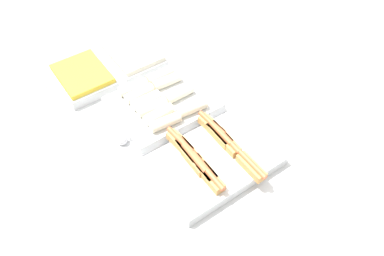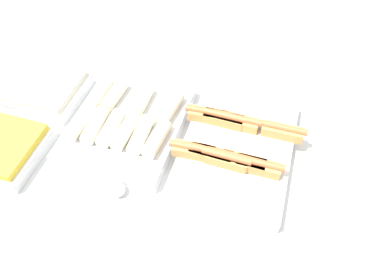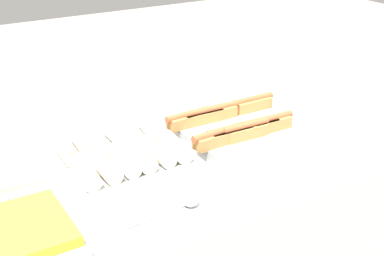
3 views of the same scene
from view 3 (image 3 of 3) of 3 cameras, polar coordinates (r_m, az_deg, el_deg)
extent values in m
cube|color=silver|center=(1.68, 4.65, -0.55)|extent=(0.33, 0.49, 0.05)
cube|color=tan|center=(1.65, 8.39, 0.38)|extent=(0.13, 0.04, 0.04)
cylinder|color=#CC6038|center=(1.64, 8.44, 1.02)|extent=(0.15, 0.02, 0.02)
cube|color=tan|center=(1.68, 1.18, 1.18)|extent=(0.13, 0.05, 0.04)
cylinder|color=#CC6038|center=(1.67, 1.19, 1.82)|extent=(0.15, 0.02, 0.02)
cube|color=tan|center=(1.71, 2.60, 1.55)|extent=(0.14, 0.05, 0.04)
cylinder|color=#CC6038|center=(1.70, 2.61, 2.17)|extent=(0.15, 0.03, 0.02)
cube|color=tan|center=(1.59, 5.71, -0.42)|extent=(0.14, 0.05, 0.04)
cylinder|color=#CC6038|center=(1.58, 5.74, 0.24)|extent=(0.15, 0.03, 0.02)
cube|color=tan|center=(1.53, 2.49, -1.22)|extent=(0.14, 0.05, 0.04)
cylinder|color=#CC6038|center=(1.53, 2.50, -0.54)|extent=(0.16, 0.03, 0.02)
cube|color=tan|center=(1.79, 6.48, 2.49)|extent=(0.13, 0.04, 0.04)
cylinder|color=#CC6038|center=(1.78, 6.51, 3.10)|extent=(0.15, 0.02, 0.02)
cube|color=tan|center=(1.62, 7.07, 0.06)|extent=(0.14, 0.05, 0.04)
cylinder|color=#CC6038|center=(1.61, 7.11, 0.72)|extent=(0.15, 0.03, 0.02)
cube|color=tan|center=(1.66, -0.43, 0.83)|extent=(0.14, 0.05, 0.04)
cylinder|color=#CC6038|center=(1.65, -0.44, 1.47)|extent=(0.16, 0.03, 0.02)
cube|color=tan|center=(1.56, 4.11, -0.75)|extent=(0.14, 0.05, 0.04)
cylinder|color=#CC6038|center=(1.56, 4.13, -0.08)|extent=(0.15, 0.03, 0.02)
cube|color=silver|center=(1.51, -7.51, -3.77)|extent=(0.36, 0.44, 0.05)
cylinder|color=beige|center=(1.59, -4.35, -0.09)|extent=(0.06, 0.14, 0.05)
cylinder|color=beige|center=(1.55, -7.88, -0.89)|extent=(0.05, 0.14, 0.05)
cylinder|color=beige|center=(1.46, -3.70, -2.48)|extent=(0.05, 0.14, 0.05)
cylinder|color=beige|center=(1.44, -5.56, -2.98)|extent=(0.06, 0.14, 0.05)
cylinder|color=beige|center=(1.40, -9.39, -4.06)|extent=(0.05, 0.14, 0.05)
cylinder|color=beige|center=(1.48, -1.80, -1.99)|extent=(0.06, 0.14, 0.05)
cylinder|color=beige|center=(1.42, -7.40, -3.48)|extent=(0.05, 0.14, 0.05)
cylinder|color=beige|center=(1.38, -11.31, -4.61)|extent=(0.06, 0.14, 0.05)
cylinder|color=beige|center=(1.52, -11.43, -1.76)|extent=(0.05, 0.14, 0.05)
cylinder|color=beige|center=(1.50, -13.36, -2.26)|extent=(0.05, 0.14, 0.05)
cube|color=silver|center=(1.24, -19.17, -12.07)|extent=(0.30, 0.24, 0.05)
cube|color=gold|center=(1.22, -19.41, -10.66)|extent=(0.27, 0.22, 0.02)
cylinder|color=silver|center=(1.31, -3.80, -9.29)|extent=(0.19, 0.03, 0.01)
sphere|color=silver|center=(1.34, -0.16, -7.52)|extent=(0.04, 0.04, 0.04)
camera|label=1|loc=(1.77, 44.45, 35.90)|focal=35.00mm
camera|label=2|loc=(1.11, 39.10, 33.93)|focal=35.00mm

